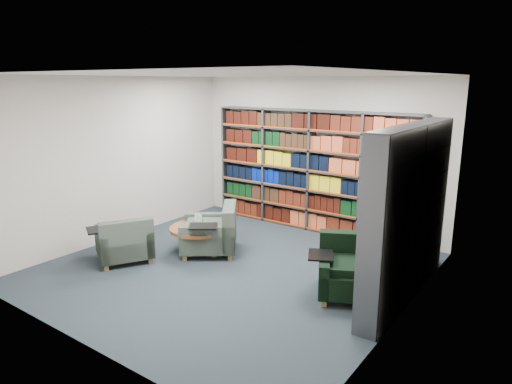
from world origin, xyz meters
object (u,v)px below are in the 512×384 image
Objects in this scene: chair_teal_front at (125,243)px; coffee_table at (199,232)px; chair_green_right at (351,271)px; chair_teal_left at (214,234)px.

chair_teal_front reaches higher than coffee_table.
chair_teal_left is at bearing 178.06° from chair_green_right.
chair_green_right reaches higher than coffee_table.
chair_teal_left is 2.41m from chair_green_right.
chair_teal_left is at bearing 41.97° from coffee_table.
coffee_table is at bearing 53.69° from chair_teal_front.
chair_teal_front is at bearing -128.36° from chair_teal_left.
chair_teal_front is 1.15m from coffee_table.
coffee_table is at bearing -138.03° from chair_teal_left.
chair_green_right is at bearing 17.16° from chair_teal_front.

